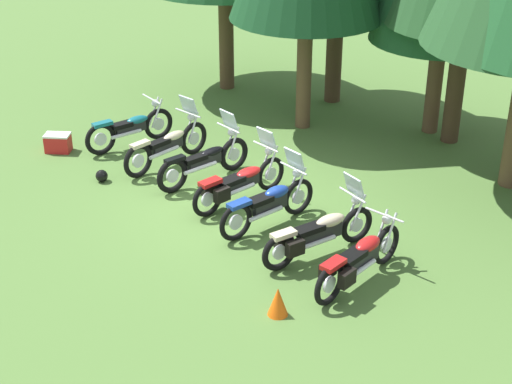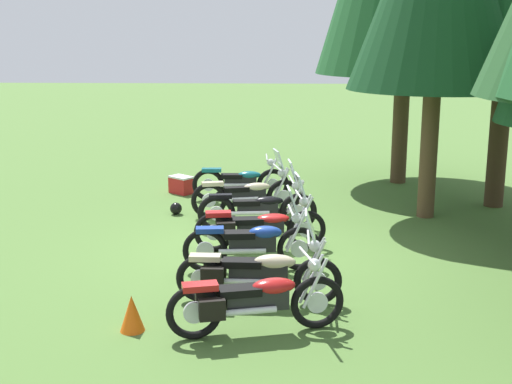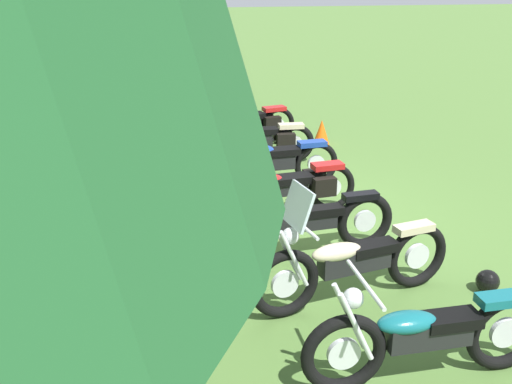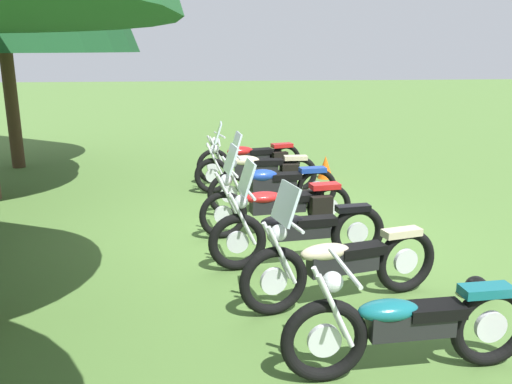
{
  "view_description": "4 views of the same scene",
  "coord_description": "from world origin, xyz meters",
  "px_view_note": "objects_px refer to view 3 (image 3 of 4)",
  "views": [
    {
      "loc": [
        11.4,
        -7.21,
        7.22
      ],
      "look_at": [
        0.77,
        0.0,
        0.57
      ],
      "focal_mm": 54.95,
      "sensor_mm": 36.0,
      "label": 1
    },
    {
      "loc": [
        11.54,
        0.52,
        3.76
      ],
      "look_at": [
        -1.07,
        0.01,
        0.8
      ],
      "focal_mm": 48.02,
      "sensor_mm": 36.0,
      "label": 2
    },
    {
      "loc": [
        -7.59,
        1.64,
        3.37
      ],
      "look_at": [
        -0.49,
        0.51,
        0.6
      ],
      "focal_mm": 42.25,
      "sensor_mm": 36.0,
      "label": 3
    },
    {
      "loc": [
        -7.44,
        1.26,
        2.66
      ],
      "look_at": [
        -0.38,
        0.49,
        0.76
      ],
      "focal_mm": 37.52,
      "sensor_mm": 36.0,
      "label": 4
    }
  ],
  "objects_px": {
    "motorcycle_1": "(352,261)",
    "motorcycle_0": "(426,335)",
    "traffic_cone": "(322,132)",
    "motorcycle_5": "(250,138)",
    "dropped_helmet": "(488,281)",
    "motorcycle_2": "(302,221)",
    "motorcycle_4": "(268,160)",
    "motorcycle_3": "(280,186)",
    "motorcycle_6": "(242,124)"
  },
  "relations": [
    {
      "from": "motorcycle_0",
      "to": "motorcycle_4",
      "type": "bearing_deg",
      "value": -86.67
    },
    {
      "from": "traffic_cone",
      "to": "dropped_helmet",
      "type": "height_order",
      "value": "traffic_cone"
    },
    {
      "from": "motorcycle_3",
      "to": "motorcycle_5",
      "type": "distance_m",
      "value": 2.4
    },
    {
      "from": "motorcycle_5",
      "to": "motorcycle_6",
      "type": "bearing_deg",
      "value": -88.96
    },
    {
      "from": "motorcycle_0",
      "to": "motorcycle_2",
      "type": "relative_size",
      "value": 0.95
    },
    {
      "from": "dropped_helmet",
      "to": "motorcycle_4",
      "type": "bearing_deg",
      "value": 27.67
    },
    {
      "from": "motorcycle_3",
      "to": "motorcycle_4",
      "type": "distance_m",
      "value": 1.07
    },
    {
      "from": "motorcycle_1",
      "to": "motorcycle_5",
      "type": "xyz_separation_m",
      "value": [
        4.71,
        0.36,
        -0.01
      ]
    },
    {
      "from": "motorcycle_4",
      "to": "motorcycle_3",
      "type": "bearing_deg",
      "value": 82.68
    },
    {
      "from": "motorcycle_3",
      "to": "motorcycle_5",
      "type": "height_order",
      "value": "motorcycle_3"
    },
    {
      "from": "motorcycle_2",
      "to": "motorcycle_5",
      "type": "xyz_separation_m",
      "value": [
        3.61,
        0.09,
        0.01
      ]
    },
    {
      "from": "motorcycle_4",
      "to": "dropped_helmet",
      "type": "distance_m",
      "value": 3.9
    },
    {
      "from": "motorcycle_5",
      "to": "traffic_cone",
      "type": "xyz_separation_m",
      "value": [
        1.0,
        -1.56,
        -0.22
      ]
    },
    {
      "from": "motorcycle_3",
      "to": "motorcycle_2",
      "type": "bearing_deg",
      "value": 83.35
    },
    {
      "from": "motorcycle_3",
      "to": "motorcycle_6",
      "type": "distance_m",
      "value": 3.43
    },
    {
      "from": "motorcycle_1",
      "to": "dropped_helmet",
      "type": "xyz_separation_m",
      "value": [
        -0.05,
        -1.53,
        -0.34
      ]
    },
    {
      "from": "motorcycle_2",
      "to": "dropped_helmet",
      "type": "xyz_separation_m",
      "value": [
        -1.16,
        -1.8,
        -0.33
      ]
    },
    {
      "from": "motorcycle_0",
      "to": "motorcycle_3",
      "type": "distance_m",
      "value": 3.68
    },
    {
      "from": "motorcycle_3",
      "to": "motorcycle_6",
      "type": "bearing_deg",
      "value": -97.04
    },
    {
      "from": "dropped_helmet",
      "to": "motorcycle_0",
      "type": "bearing_deg",
      "value": 134.4
    },
    {
      "from": "motorcycle_5",
      "to": "dropped_helmet",
      "type": "relative_size",
      "value": 9.28
    },
    {
      "from": "motorcycle_2",
      "to": "dropped_helmet",
      "type": "height_order",
      "value": "motorcycle_2"
    },
    {
      "from": "motorcycle_5",
      "to": "motorcycle_2",
      "type": "bearing_deg",
      "value": 92.32
    },
    {
      "from": "motorcycle_3",
      "to": "dropped_helmet",
      "type": "distance_m",
      "value": 3.01
    },
    {
      "from": "motorcycle_2",
      "to": "motorcycle_4",
      "type": "relative_size",
      "value": 1.04
    },
    {
      "from": "motorcycle_0",
      "to": "motorcycle_3",
      "type": "xyz_separation_m",
      "value": [
        3.64,
        0.53,
        0.01
      ]
    },
    {
      "from": "motorcycle_1",
      "to": "motorcycle_2",
      "type": "xyz_separation_m",
      "value": [
        1.1,
        0.27,
        -0.01
      ]
    },
    {
      "from": "motorcycle_3",
      "to": "traffic_cone",
      "type": "relative_size",
      "value": 4.84
    },
    {
      "from": "motorcycle_5",
      "to": "motorcycle_6",
      "type": "xyz_separation_m",
      "value": [
        1.03,
        0.0,
        0.0
      ]
    },
    {
      "from": "motorcycle_1",
      "to": "dropped_helmet",
      "type": "height_order",
      "value": "motorcycle_1"
    },
    {
      "from": "motorcycle_0",
      "to": "motorcycle_2",
      "type": "height_order",
      "value": "motorcycle_2"
    },
    {
      "from": "motorcycle_1",
      "to": "motorcycle_0",
      "type": "bearing_deg",
      "value": 86.47
    },
    {
      "from": "traffic_cone",
      "to": "motorcycle_5",
      "type": "bearing_deg",
      "value": 122.6
    },
    {
      "from": "motorcycle_4",
      "to": "motorcycle_6",
      "type": "xyz_separation_m",
      "value": [
        2.36,
        0.09,
        -0.02
      ]
    },
    {
      "from": "motorcycle_0",
      "to": "motorcycle_3",
      "type": "height_order",
      "value": "motorcycle_3"
    },
    {
      "from": "motorcycle_1",
      "to": "motorcycle_4",
      "type": "distance_m",
      "value": 3.4
    },
    {
      "from": "motorcycle_1",
      "to": "motorcycle_3",
      "type": "relative_size",
      "value": 0.99
    },
    {
      "from": "motorcycle_3",
      "to": "dropped_helmet",
      "type": "relative_size",
      "value": 9.16
    },
    {
      "from": "motorcycle_2",
      "to": "traffic_cone",
      "type": "bearing_deg",
      "value": -114.25
    },
    {
      "from": "motorcycle_2",
      "to": "motorcycle_6",
      "type": "distance_m",
      "value": 4.64
    },
    {
      "from": "motorcycle_1",
      "to": "motorcycle_6",
      "type": "bearing_deg",
      "value": -99.81
    },
    {
      "from": "motorcycle_3",
      "to": "traffic_cone",
      "type": "height_order",
      "value": "motorcycle_3"
    },
    {
      "from": "motorcycle_1",
      "to": "motorcycle_3",
      "type": "distance_m",
      "value": 2.33
    },
    {
      "from": "motorcycle_2",
      "to": "motorcycle_3",
      "type": "distance_m",
      "value": 1.21
    },
    {
      "from": "motorcycle_3",
      "to": "motorcycle_5",
      "type": "bearing_deg",
      "value": -96.65
    },
    {
      "from": "motorcycle_2",
      "to": "motorcycle_5",
      "type": "bearing_deg",
      "value": -95.09
    },
    {
      "from": "motorcycle_6",
      "to": "motorcycle_3",
      "type": "bearing_deg",
      "value": 77.03
    },
    {
      "from": "traffic_cone",
      "to": "motorcycle_0",
      "type": "bearing_deg",
      "value": 172.15
    },
    {
      "from": "motorcycle_2",
      "to": "dropped_helmet",
      "type": "distance_m",
      "value": 2.16
    },
    {
      "from": "motorcycle_0",
      "to": "motorcycle_3",
      "type": "bearing_deg",
      "value": -84.47
    }
  ]
}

